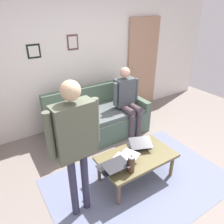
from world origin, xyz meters
TOP-DOWN VIEW (x-y plane):
  - ground_plane at (0.00, 0.00)m, footprint 7.68×7.68m
  - area_rug at (0.02, -0.09)m, footprint 2.50×1.65m
  - back_wall at (-0.00, -2.20)m, footprint 7.04×0.11m
  - interior_door at (-1.65, -2.11)m, footprint 0.82×0.09m
  - couch at (-0.11, -1.54)m, footprint 1.83×0.88m
  - coffee_table at (0.02, -0.19)m, footprint 1.06×0.62m
  - laptop_left at (-0.13, -0.32)m, footprint 0.40×0.39m
  - laptop_center at (0.27, -0.17)m, footprint 0.44×0.44m
  - laptop_right at (0.45, -0.15)m, footprint 0.32×0.35m
  - french_press at (0.27, 0.01)m, footprint 0.11×0.09m
  - person_standing at (0.91, -0.12)m, footprint 0.59×0.22m
  - person_seated at (-0.62, -1.31)m, footprint 0.55×0.51m

SIDE VIEW (x-z plane):
  - ground_plane at x=0.00m, z-range 0.00..0.00m
  - area_rug at x=0.02m, z-range 0.00..0.01m
  - couch at x=-0.11m, z-range -0.13..0.75m
  - coffee_table at x=0.02m, z-range 0.16..0.56m
  - laptop_left at x=-0.13m, z-range 0.37..0.52m
  - laptop_center at x=0.27m, z-range 0.39..0.52m
  - laptop_right at x=0.45m, z-range 0.39..0.52m
  - french_press at x=0.27m, z-range 0.39..0.66m
  - person_seated at x=-0.62m, z-range 0.09..1.37m
  - interior_door at x=-1.65m, z-range 0.00..2.05m
  - person_standing at x=0.91m, z-range 0.24..1.91m
  - back_wall at x=0.00m, z-range 0.00..2.70m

